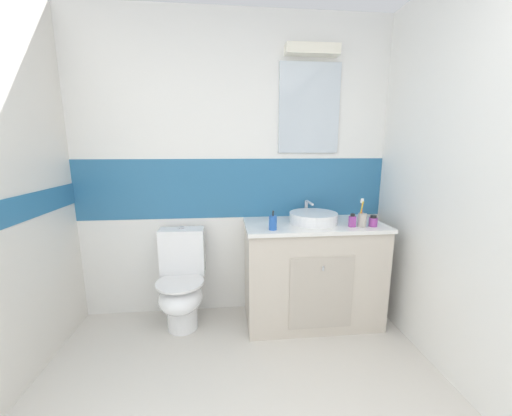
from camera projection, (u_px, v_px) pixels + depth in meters
wall_back_tiled at (235, 169)px, 2.56m from camera, size 3.20×0.20×2.50m
vanity_cabinet at (312, 272)px, 2.48m from camera, size 1.10×0.54×0.85m
sink_basin at (313, 217)px, 2.39m from camera, size 0.38×0.42×0.15m
toilet at (182, 283)px, 2.41m from camera, size 0.37×0.50×0.80m
toothbrush_cup at (362, 219)px, 2.27m from camera, size 0.06×0.06×0.22m
soap_dispenser at (273, 223)px, 2.18m from camera, size 0.06×0.06×0.15m
hair_gel_jar at (373, 221)px, 2.28m from camera, size 0.06×0.06×0.09m
perfume_flask_small at (352, 221)px, 2.27m from camera, size 0.05×0.03×0.10m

